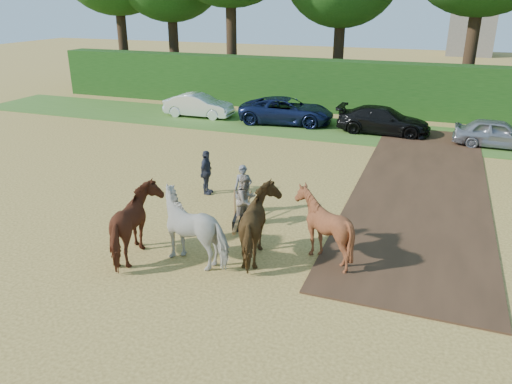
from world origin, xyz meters
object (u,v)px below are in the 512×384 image
(spectator_far, at_px, (206,172))
(plough_team, at_px, (230,225))
(spectator_near, at_px, (246,200))
(parked_cars, at_px, (415,123))

(spectator_far, height_order, plough_team, plough_team)
(spectator_far, xyz_separation_m, plough_team, (2.59, -3.91, 0.15))
(spectator_near, height_order, plough_team, plough_team)
(plough_team, bearing_deg, spectator_near, 99.72)
(spectator_near, distance_m, plough_team, 2.03)
(plough_team, bearing_deg, spectator_far, 123.49)
(spectator_far, bearing_deg, plough_team, -152.28)
(spectator_far, distance_m, plough_team, 4.69)
(spectator_far, relative_size, parked_cars, 0.05)
(spectator_near, xyz_separation_m, parked_cars, (4.00, 12.61, -0.13))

